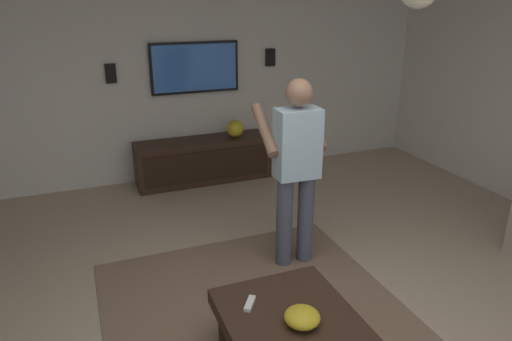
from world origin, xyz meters
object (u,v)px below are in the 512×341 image
(coffee_table, at_px, (293,334))
(tv, at_px, (195,68))
(bowl, at_px, (302,317))
(wall_speaker_right, at_px, (111,73))
(vase_round, at_px, (235,129))
(media_console, at_px, (204,160))
(wall_speaker_left, at_px, (270,57))
(remote_white, at_px, (250,304))
(person_standing, at_px, (296,163))

(coffee_table, distance_m, tv, 3.79)
(bowl, bearing_deg, coffee_table, 34.56)
(bowl, height_order, wall_speaker_right, wall_speaker_right)
(vase_round, bearing_deg, media_console, 83.90)
(media_console, bearing_deg, coffee_table, -6.15)
(wall_speaker_left, bearing_deg, media_console, 104.04)
(bowl, distance_m, wall_speaker_left, 4.04)
(bowl, relative_size, remote_white, 1.46)
(tv, height_order, vase_round, tv)
(tv, distance_m, vase_round, 0.90)
(coffee_table, xyz_separation_m, tv, (3.61, -0.36, 1.11))
(tv, height_order, remote_white, tv)
(media_console, bearing_deg, wall_speaker_right, -104.23)
(tv, bearing_deg, remote_white, -9.38)
(bowl, xyz_separation_m, wall_speaker_right, (3.67, 0.67, 0.94))
(person_standing, height_order, remote_white, person_standing)
(media_console, distance_m, tv, 1.16)
(wall_speaker_left, bearing_deg, bowl, 159.85)
(bowl, height_order, wall_speaker_left, wall_speaker_left)
(vase_round, bearing_deg, bowl, 167.56)
(remote_white, bearing_deg, bowl, 73.26)
(coffee_table, relative_size, bowl, 4.58)
(tv, bearing_deg, coffee_table, -5.74)
(media_console, relative_size, person_standing, 1.04)
(remote_white, distance_m, wall_speaker_left, 3.88)
(person_standing, bearing_deg, vase_round, -3.13)
(tv, xyz_separation_m, person_standing, (-2.41, -0.22, -0.48))
(person_standing, relative_size, vase_round, 7.45)
(bowl, bearing_deg, wall_speaker_left, -20.15)
(person_standing, distance_m, wall_speaker_right, 2.75)
(tv, distance_m, bowl, 3.79)
(remote_white, bearing_deg, vase_round, -162.91)
(coffee_table, height_order, remote_white, remote_white)
(coffee_table, height_order, bowl, bowl)
(coffee_table, distance_m, person_standing, 1.48)
(person_standing, bearing_deg, wall_speaker_left, -16.11)
(wall_speaker_right, bearing_deg, tv, -90.75)
(coffee_table, relative_size, vase_round, 4.55)
(media_console, height_order, person_standing, person_standing)
(person_standing, bearing_deg, coffee_table, 156.11)
(coffee_table, height_order, wall_speaker_right, wall_speaker_right)
(remote_white, distance_m, wall_speaker_right, 3.55)
(coffee_table, height_order, media_console, media_console)
(coffee_table, height_order, wall_speaker_left, wall_speaker_left)
(wall_speaker_left, relative_size, wall_speaker_right, 1.00)
(coffee_table, bearing_deg, tv, -5.74)
(coffee_table, bearing_deg, person_standing, -25.94)
(media_console, relative_size, wall_speaker_right, 7.73)
(coffee_table, distance_m, vase_round, 3.43)
(vase_round, bearing_deg, person_standing, 174.82)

